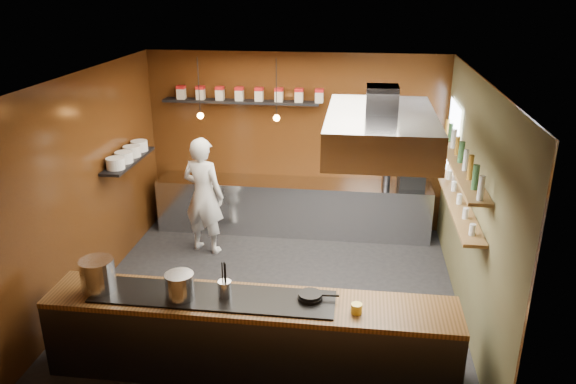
% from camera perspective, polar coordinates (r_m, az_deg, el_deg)
% --- Properties ---
extents(floor, '(5.00, 5.00, 0.00)m').
position_cam_1_polar(floor, '(7.87, -1.46, -10.53)').
color(floor, black).
rests_on(floor, ground).
extents(back_wall, '(5.00, 0.00, 5.00)m').
position_cam_1_polar(back_wall, '(9.55, 0.76, 5.08)').
color(back_wall, '#3D1C0B').
rests_on(back_wall, ground).
extents(left_wall, '(0.00, 5.00, 5.00)m').
position_cam_1_polar(left_wall, '(7.96, -19.64, 0.57)').
color(left_wall, '#3D1C0B').
rests_on(left_wall, ground).
extents(right_wall, '(0.00, 5.00, 5.00)m').
position_cam_1_polar(right_wall, '(7.26, 18.31, -1.19)').
color(right_wall, brown).
rests_on(right_wall, ground).
extents(ceiling, '(5.00, 5.00, 0.00)m').
position_cam_1_polar(ceiling, '(6.81, -1.69, 11.58)').
color(ceiling, silver).
rests_on(ceiling, back_wall).
extents(window_pane, '(0.00, 1.00, 1.00)m').
position_cam_1_polar(window_pane, '(8.73, 16.40, 5.42)').
color(window_pane, white).
rests_on(window_pane, right_wall).
extents(prep_counter, '(4.60, 0.65, 0.90)m').
position_cam_1_polar(prep_counter, '(9.59, 0.50, -1.51)').
color(prep_counter, silver).
rests_on(prep_counter, floor).
extents(pass_counter, '(4.40, 0.72, 0.94)m').
position_cam_1_polar(pass_counter, '(6.29, -3.84, -14.41)').
color(pass_counter, '#38383D').
rests_on(pass_counter, floor).
extents(tin_shelf, '(2.60, 0.26, 0.04)m').
position_cam_1_polar(tin_shelf, '(9.40, -4.85, 9.14)').
color(tin_shelf, black).
rests_on(tin_shelf, back_wall).
extents(plate_shelf, '(0.30, 1.40, 0.04)m').
position_cam_1_polar(plate_shelf, '(8.74, -15.89, 3.09)').
color(plate_shelf, black).
rests_on(plate_shelf, left_wall).
extents(bottle_shelf_upper, '(0.26, 2.80, 0.04)m').
position_cam_1_polar(bottle_shelf_upper, '(7.38, 17.07, 2.76)').
color(bottle_shelf_upper, brown).
rests_on(bottle_shelf_upper, right_wall).
extents(bottle_shelf_lower, '(0.26, 2.80, 0.04)m').
position_cam_1_polar(bottle_shelf_lower, '(7.53, 16.69, -0.64)').
color(bottle_shelf_lower, brown).
rests_on(bottle_shelf_lower, right_wall).
extents(extractor_hood, '(1.20, 2.00, 0.72)m').
position_cam_1_polar(extractor_hood, '(6.44, 9.36, 6.27)').
color(extractor_hood, '#38383D').
rests_on(extractor_hood, ceiling).
extents(pendant_left, '(0.10, 0.10, 0.95)m').
position_cam_1_polar(pendant_left, '(8.90, -8.91, 7.99)').
color(pendant_left, black).
rests_on(pendant_left, ceiling).
extents(pendant_right, '(0.10, 0.10, 0.95)m').
position_cam_1_polar(pendant_right, '(8.65, -1.17, 7.85)').
color(pendant_right, black).
rests_on(pendant_right, ceiling).
extents(storage_tins, '(2.43, 0.13, 0.22)m').
position_cam_1_polar(storage_tins, '(9.34, -3.96, 9.91)').
color(storage_tins, '#BDB39D').
rests_on(storage_tins, tin_shelf).
extents(plate_stacks, '(0.26, 1.16, 0.16)m').
position_cam_1_polar(plate_stacks, '(8.71, -15.95, 3.72)').
color(plate_stacks, white).
rests_on(plate_stacks, plate_shelf).
extents(bottles, '(0.06, 2.66, 0.24)m').
position_cam_1_polar(bottles, '(7.34, 17.18, 3.79)').
color(bottles, silver).
rests_on(bottles, bottle_shelf_upper).
extents(wine_glasses, '(0.07, 2.37, 0.13)m').
position_cam_1_polar(wine_glasses, '(7.50, 16.76, -0.04)').
color(wine_glasses, silver).
rests_on(wine_glasses, bottle_shelf_lower).
extents(stockpot_large, '(0.47, 0.47, 0.36)m').
position_cam_1_polar(stockpot_large, '(6.42, -18.76, -7.98)').
color(stockpot_large, silver).
rests_on(stockpot_large, pass_counter).
extents(stockpot_small, '(0.34, 0.34, 0.28)m').
position_cam_1_polar(stockpot_small, '(6.06, -10.94, -9.37)').
color(stockpot_small, '#B0B2B7').
rests_on(stockpot_small, pass_counter).
extents(utensil_crock, '(0.17, 0.17, 0.18)m').
position_cam_1_polar(utensil_crock, '(6.04, -6.45, -9.77)').
color(utensil_crock, silver).
rests_on(utensil_crock, pass_counter).
extents(frying_pan, '(0.44, 0.27, 0.07)m').
position_cam_1_polar(frying_pan, '(6.00, 2.31, -10.53)').
color(frying_pan, black).
rests_on(frying_pan, pass_counter).
extents(butter_jar, '(0.15, 0.15, 0.10)m').
position_cam_1_polar(butter_jar, '(5.84, 6.98, -11.66)').
color(butter_jar, yellow).
rests_on(butter_jar, pass_counter).
extents(espresso_machine, '(0.43, 0.41, 0.41)m').
position_cam_1_polar(espresso_machine, '(9.41, 12.45, 1.82)').
color(espresso_machine, black).
rests_on(espresso_machine, prep_counter).
extents(chef, '(0.78, 0.62, 1.87)m').
position_cam_1_polar(chef, '(8.83, -8.58, -0.36)').
color(chef, white).
rests_on(chef, floor).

